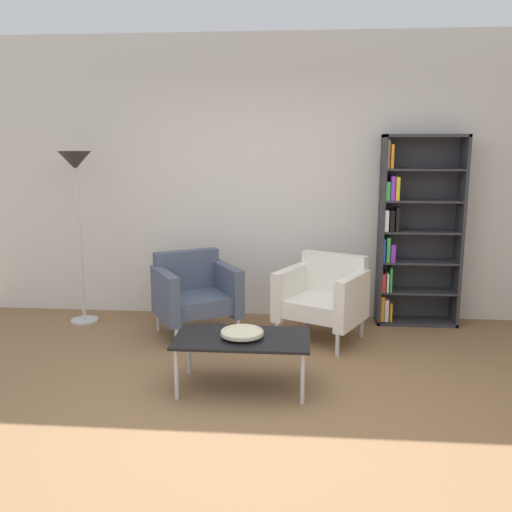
{
  "coord_description": "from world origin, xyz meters",
  "views": [
    {
      "loc": [
        0.31,
        -3.43,
        1.8
      ],
      "look_at": [
        -0.05,
        0.84,
        0.95
      ],
      "focal_mm": 39.44,
      "sensor_mm": 36.0,
      "label": 1
    }
  ],
  "objects": [
    {
      "name": "floor_lamp_torchiere",
      "position": [
        -1.93,
        1.98,
        1.45
      ],
      "size": [
        0.32,
        0.32,
        1.74
      ],
      "color": "silver",
      "rests_on": "ground_plane"
    },
    {
      "name": "decorative_bowl",
      "position": [
        -0.13,
        0.51,
        0.43
      ],
      "size": [
        0.32,
        0.32,
        0.05
      ],
      "color": "beige",
      "rests_on": "coffee_table_low"
    },
    {
      "name": "armchair_corner_red",
      "position": [
        -0.71,
        1.71,
        0.41
      ],
      "size": [
        0.93,
        0.91,
        0.78
      ],
      "rotation": [
        0.0,
        0.0,
        0.53
      ],
      "color": "#4C566B",
      "rests_on": "ground_plane"
    },
    {
      "name": "ground_plane",
      "position": [
        0.0,
        0.0,
        0.0
      ],
      "size": [
        8.32,
        8.32,
        0.0
      ],
      "primitive_type": "plane",
      "color": "olive"
    },
    {
      "name": "plaster_back_panel",
      "position": [
        0.0,
        2.46,
        1.45
      ],
      "size": [
        6.4,
        0.12,
        2.9
      ],
      "primitive_type": "cube",
      "color": "silver",
      "rests_on": "ground_plane"
    },
    {
      "name": "bookshelf_tall",
      "position": [
        1.41,
        2.25,
        0.94
      ],
      "size": [
        0.8,
        0.3,
        1.9
      ],
      "color": "#333338",
      "rests_on": "ground_plane"
    },
    {
      "name": "armchair_by_bookshelf",
      "position": [
        0.51,
        1.68,
        0.41
      ],
      "size": [
        0.92,
        0.9,
        0.78
      ],
      "rotation": [
        0.0,
        0.0,
        -0.47
      ],
      "color": "white",
      "rests_on": "ground_plane"
    },
    {
      "name": "coffee_table_low",
      "position": [
        -0.13,
        0.51,
        0.37
      ],
      "size": [
        1.0,
        0.56,
        0.4
      ],
      "color": "black",
      "rests_on": "ground_plane"
    }
  ]
}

